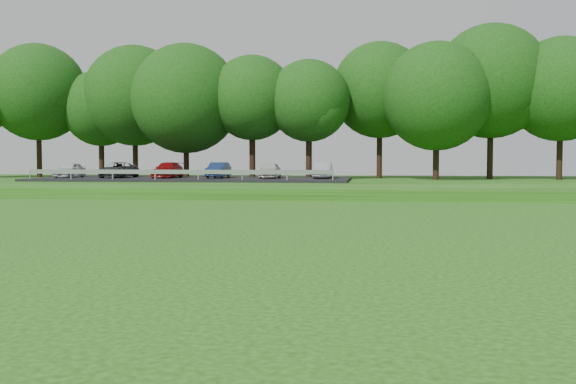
# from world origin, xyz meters

# --- Properties ---
(berm) EXTENTS (130.00, 30.00, 0.60)m
(berm) POSITION_xyz_m (0.00, 34.00, 0.30)
(berm) COLOR #17410C
(berm) RESTS_ON ground
(walking_path) EXTENTS (130.00, 1.60, 0.04)m
(walking_path) POSITION_xyz_m (0.00, 20.00, 0.02)
(walking_path) COLOR gray
(walking_path) RESTS_ON ground
(treeline) EXTENTS (104.00, 7.00, 15.00)m
(treeline) POSITION_xyz_m (0.00, 38.00, 8.10)
(treeline) COLOR #103C0E
(treeline) RESTS_ON berm
(parking_lot) EXTENTS (24.00, 9.00, 1.38)m
(parking_lot) POSITION_xyz_m (-24.43, 32.82, 1.06)
(parking_lot) COLOR black
(parking_lot) RESTS_ON berm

